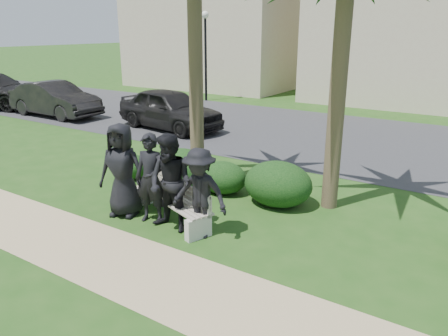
{
  "coord_description": "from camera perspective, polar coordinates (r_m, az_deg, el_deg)",
  "views": [
    {
      "loc": [
        3.9,
        -5.99,
        3.51
      ],
      "look_at": [
        -0.69,
        1.0,
        0.82
      ],
      "focal_mm": 35.0,
      "sensor_mm": 36.0,
      "label": 1
    }
  ],
  "objects": [
    {
      "name": "street_lamp",
      "position": [
        22.15,
        -2.44,
        16.35
      ],
      "size": [
        0.36,
        0.36,
        4.29
      ],
      "color": "black",
      "rests_on": "ground"
    },
    {
      "name": "man_b",
      "position": [
        8.19,
        -9.53,
        -1.38
      ],
      "size": [
        0.71,
        0.55,
        1.71
      ],
      "primitive_type": "imported",
      "rotation": [
        0.0,
        0.0,
        0.26
      ],
      "color": "black",
      "rests_on": "ground"
    },
    {
      "name": "park_bench",
      "position": [
        8.41,
        -7.0,
        -4.51
      ],
      "size": [
        2.27,
        1.17,
        0.74
      ],
      "rotation": [
        0.0,
        0.0,
        -0.34
      ],
      "color": "#A89C8D",
      "rests_on": "ground"
    },
    {
      "name": "hedge_d",
      "position": [
        9.07,
        7.07,
        -1.91
      ],
      "size": [
        1.44,
        1.19,
        0.94
      ],
      "primitive_type": "ellipsoid",
      "color": "black",
      "rests_on": "ground"
    },
    {
      "name": "hedge_a",
      "position": [
        10.88,
        -12.19,
        0.3
      ],
      "size": [
        0.95,
        0.78,
        0.62
      ],
      "primitive_type": "ellipsoid",
      "color": "black",
      "rests_on": "ground"
    },
    {
      "name": "ground",
      "position": [
        7.97,
        0.22,
        -8.33
      ],
      "size": [
        160.0,
        160.0,
        0.0
      ],
      "primitive_type": "plane",
      "color": "#214C15",
      "rests_on": "ground"
    },
    {
      "name": "man_c",
      "position": [
        7.77,
        -6.99,
        -2.03
      ],
      "size": [
        0.88,
        0.7,
        1.78
      ],
      "primitive_type": "imported",
      "rotation": [
        0.0,
        0.0,
        -0.02
      ],
      "color": "black",
      "rests_on": "ground"
    },
    {
      "name": "car_a",
      "position": [
        15.96,
        -7.12,
        7.66
      ],
      "size": [
        4.48,
        2.31,
        1.46
      ],
      "primitive_type": "imported",
      "rotation": [
        0.0,
        0.0,
        1.43
      ],
      "color": "black",
      "rests_on": "ground"
    },
    {
      "name": "hedge_b",
      "position": [
        9.97,
        -5.54,
        -0.01
      ],
      "size": [
        1.45,
        1.2,
        0.94
      ],
      "primitive_type": "ellipsoid",
      "color": "black",
      "rests_on": "ground"
    },
    {
      "name": "stucco_bldg_left",
      "position": [
        28.78,
        -0.25,
        18.14
      ],
      "size": [
        10.4,
        8.4,
        7.3
      ],
      "color": "#C4B093",
      "rests_on": "ground"
    },
    {
      "name": "asphalt_street",
      "position": [
        14.94,
        17.24,
        3.43
      ],
      "size": [
        160.0,
        8.0,
        0.01
      ],
      "primitive_type": "cube",
      "color": "#2D2D30",
      "rests_on": "ground"
    },
    {
      "name": "car_b",
      "position": [
        19.51,
        -21.21,
        8.37
      ],
      "size": [
        4.28,
        1.53,
        1.41
      ],
      "primitive_type": "imported",
      "rotation": [
        0.0,
        0.0,
        1.58
      ],
      "color": "black",
      "rests_on": "ground"
    },
    {
      "name": "hedge_c",
      "position": [
        9.7,
        -0.18,
        -1.13
      ],
      "size": [
        1.11,
        0.92,
        0.72
      ],
      "primitive_type": "ellipsoid",
      "color": "black",
      "rests_on": "ground"
    },
    {
      "name": "man_d",
      "position": [
        7.52,
        -3.19,
        -3.33
      ],
      "size": [
        1.1,
        0.73,
        1.6
      ],
      "primitive_type": "imported",
      "rotation": [
        0.0,
        0.0,
        0.13
      ],
      "color": "black",
      "rests_on": "ground"
    },
    {
      "name": "man_a",
      "position": [
        8.58,
        -13.18,
        -0.28
      ],
      "size": [
        1.03,
        0.84,
        1.83
      ],
      "primitive_type": "imported",
      "rotation": [
        0.0,
        0.0,
        0.32
      ],
      "color": "black",
      "rests_on": "ground"
    },
    {
      "name": "stucco_bldg_right",
      "position": [
        24.49,
        22.79,
        16.88
      ],
      "size": [
        8.4,
        8.4,
        7.3
      ],
      "color": "#C4B093",
      "rests_on": "ground"
    },
    {
      "name": "footpath",
      "position": [
        6.72,
        -8.45,
        -13.92
      ],
      "size": [
        30.0,
        1.6,
        0.01
      ],
      "primitive_type": "cube",
      "color": "tan",
      "rests_on": "ground"
    }
  ]
}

